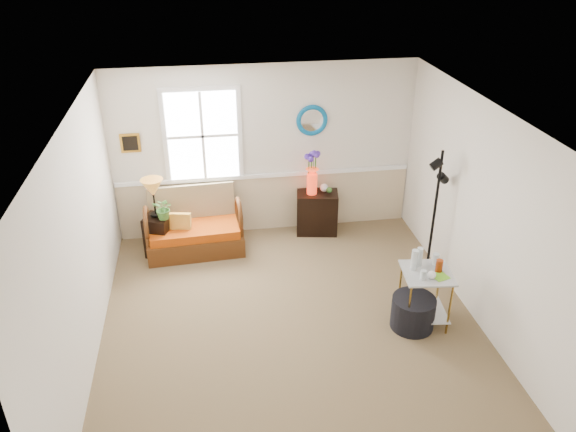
{
  "coord_description": "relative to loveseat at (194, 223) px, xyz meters",
  "views": [
    {
      "loc": [
        -0.88,
        -5.28,
        4.36
      ],
      "look_at": [
        0.05,
        0.6,
        1.2
      ],
      "focal_mm": 35.0,
      "sensor_mm": 36.0,
      "label": 1
    }
  ],
  "objects": [
    {
      "name": "cabinet",
      "position": [
        1.88,
        0.26,
        -0.12
      ],
      "size": [
        0.68,
        0.5,
        0.67
      ],
      "primitive_type": null,
      "rotation": [
        0.0,
        0.0,
        -0.17
      ],
      "color": "black",
      "rests_on": "floor"
    },
    {
      "name": "ceiling",
      "position": [
        1.12,
        -2.0,
        2.15
      ],
      "size": [
        4.5,
        5.0,
        0.01
      ],
      "primitive_type": "cube",
      "color": "white",
      "rests_on": "walls"
    },
    {
      "name": "mirror",
      "position": [
        1.82,
        0.48,
        1.3
      ],
      "size": [
        0.47,
        0.07,
        0.47
      ],
      "primitive_type": "torus",
      "rotation": [
        1.57,
        0.0,
        0.0
      ],
      "color": "#0080C4",
      "rests_on": "walls"
    },
    {
      "name": "picture",
      "position": [
        -0.8,
        0.48,
        1.1
      ],
      "size": [
        0.28,
        0.03,
        0.28
      ],
      "primitive_type": "cube",
      "color": "#C08627",
      "rests_on": "walls"
    },
    {
      "name": "potted_plant",
      "position": [
        -0.39,
        -0.13,
        0.29
      ],
      "size": [
        0.41,
        0.42,
        0.25
      ],
      "primitive_type": "imported",
      "rotation": [
        0.0,
        0.0,
        -0.48
      ],
      "color": "#3C722B",
      "rests_on": "lamp_stand"
    },
    {
      "name": "throw_pillow",
      "position": [
        -0.21,
        -0.07,
        0.02
      ],
      "size": [
        0.36,
        0.15,
        0.35
      ],
      "primitive_type": null,
      "rotation": [
        0.0,
        0.0,
        -0.18
      ],
      "color": "orange",
      "rests_on": "loveseat"
    },
    {
      "name": "lamp_stand",
      "position": [
        -0.51,
        -0.04,
        -0.14
      ],
      "size": [
        0.45,
        0.45,
        0.62
      ],
      "primitive_type": null,
      "rotation": [
        0.0,
        0.0,
        -0.36
      ],
      "color": "black",
      "rests_on": "floor"
    },
    {
      "name": "chair_rail",
      "position": [
        1.12,
        0.47,
        0.47
      ],
      "size": [
        4.46,
        0.04,
        0.06
      ],
      "primitive_type": "cube",
      "color": "white",
      "rests_on": "walls"
    },
    {
      "name": "side_table",
      "position": [
        2.7,
        -2.14,
        -0.09
      ],
      "size": [
        0.63,
        0.63,
        0.72
      ],
      "primitive_type": null,
      "rotation": [
        0.0,
        0.0,
        -0.12
      ],
      "color": "#A88435",
      "rests_on": "floor"
    },
    {
      "name": "table_lamp",
      "position": [
        -0.52,
        -0.03,
        0.45
      ],
      "size": [
        0.43,
        0.43,
        0.57
      ],
      "primitive_type": null,
      "rotation": [
        0.0,
        0.0,
        -0.58
      ],
      "color": "#B57329",
      "rests_on": "lamp_stand"
    },
    {
      "name": "window",
      "position": [
        0.22,
        0.47,
        1.15
      ],
      "size": [
        1.14,
        0.06,
        1.44
      ],
      "primitive_type": null,
      "color": "white",
      "rests_on": "walls"
    },
    {
      "name": "wainscot",
      "position": [
        1.12,
        0.48,
        0.0
      ],
      "size": [
        4.46,
        0.02,
        0.9
      ],
      "primitive_type": "cube",
      "color": "#C9B38E",
      "rests_on": "walls"
    },
    {
      "name": "ottoman",
      "position": [
        2.55,
        -2.2,
        -0.25
      ],
      "size": [
        0.65,
        0.65,
        0.4
      ],
      "primitive_type": "cylinder",
      "rotation": [
        0.0,
        0.0,
        -0.31
      ],
      "color": "black",
      "rests_on": "floor"
    },
    {
      "name": "walls",
      "position": [
        1.12,
        -2.0,
        0.85
      ],
      "size": [
        4.51,
        5.01,
        2.6
      ],
      "color": "silver",
      "rests_on": "floor"
    },
    {
      "name": "tabletop_items",
      "position": [
        2.71,
        -2.12,
        0.4
      ],
      "size": [
        0.54,
        0.54,
        0.26
      ],
      "primitive_type": null,
      "rotation": [
        0.0,
        0.0,
        0.29
      ],
      "color": "silver",
      "rests_on": "side_table"
    },
    {
      "name": "floor",
      "position": [
        1.12,
        -2.0,
        -0.45
      ],
      "size": [
        4.5,
        5.0,
        0.01
      ],
      "primitive_type": "cube",
      "color": "brown",
      "rests_on": "ground"
    },
    {
      "name": "flower_vase",
      "position": [
        1.8,
        0.26,
        0.55
      ],
      "size": [
        0.21,
        0.21,
        0.67
      ],
      "primitive_type": null,
      "rotation": [
        0.0,
        0.0,
        -0.05
      ],
      "color": "#F83215",
      "rests_on": "cabinet"
    },
    {
      "name": "loveseat",
      "position": [
        0.0,
        0.0,
        0.0
      ],
      "size": [
        1.42,
        0.86,
        0.9
      ],
      "primitive_type": null,
      "rotation": [
        0.0,
        0.0,
        0.06
      ],
      "color": "#4C2108",
      "rests_on": "floor"
    },
    {
      "name": "floor_lamp",
      "position": [
        3.16,
        -1.14,
        0.46
      ],
      "size": [
        0.28,
        0.28,
        1.82
      ],
      "primitive_type": null,
      "rotation": [
        0.0,
        0.0,
        0.08
      ],
      "color": "black",
      "rests_on": "floor"
    }
  ]
}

